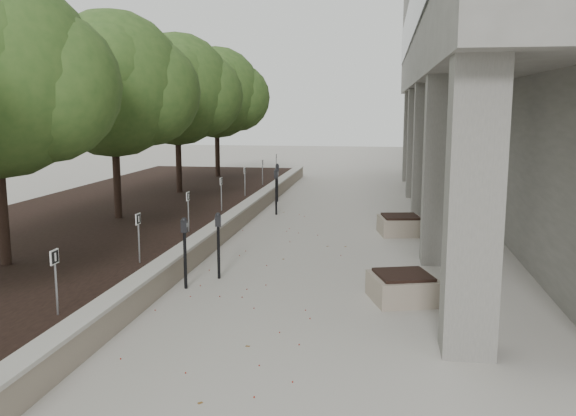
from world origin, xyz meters
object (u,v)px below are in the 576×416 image
Objects in this scene: parking_meter_2 at (218,246)px; parking_meter_3 at (185,253)px; parking_meter_5 at (277,183)px; planter_front at (403,287)px; crabapple_tree_3 at (114,115)px; crabapple_tree_4 at (177,113)px; planter_back at (400,225)px; crabapple_tree_5 at (217,112)px; parking_meter_4 at (276,192)px.

parking_meter_2 is 0.86m from parking_meter_3.
parking_meter_5 is 1.29× the size of planter_front.
crabapple_tree_3 is 6.32m from parking_meter_3.
parking_meter_2 is 1.25× the size of planter_front.
crabapple_tree_4 is 4.04× the size of parking_meter_3.
planter_front is 0.98× the size of planter_back.
crabapple_tree_5 is 4.12× the size of parking_meter_2.
crabapple_tree_5 reaches higher than parking_meter_2.
planter_back is (7.49, -9.09, -2.87)m from crabapple_tree_5.
crabapple_tree_3 is 7.23m from parking_meter_5.
parking_meter_4 is 8.95m from planter_front.
parking_meter_4 is (-0.14, 7.28, 0.06)m from parking_meter_2.
crabapple_tree_3 reaches higher than parking_meter_3.
crabapple_tree_5 reaches higher than parking_meter_3.
crabapple_tree_5 reaches higher than parking_meter_5.
parking_meter_2 is at bearing -45.76° from crabapple_tree_3.
parking_meter_5 is 11.54m from planter_front.
crabapple_tree_3 is at bearing -133.12° from parking_meter_5.
crabapple_tree_4 is at bearing 126.97° from planter_front.
parking_meter_2 is at bearing -90.11° from parking_meter_4.
crabapple_tree_5 is 4.00× the size of parking_meter_5.
parking_meter_5 reaches higher than parking_meter_3.
parking_meter_5 is 1.26× the size of planter_back.
parking_meter_4 is (3.72, -6.68, -2.40)m from crabapple_tree_5.
parking_meter_4 is (3.72, -1.68, -2.40)m from crabapple_tree_4.
crabapple_tree_4 is at bearing -90.00° from crabapple_tree_5.
parking_meter_5 is (-0.57, 9.91, 0.02)m from parking_meter_2.
crabapple_tree_4 is at bearing 151.33° from planter_back.
parking_meter_5 is (-0.13, 10.66, 0.01)m from parking_meter_3.
parking_meter_5 is at bearing 129.74° from planter_back.
parking_meter_3 is at bearing -125.86° from planter_back.
parking_meter_3 is at bearing -53.97° from crabapple_tree_3.
parking_meter_2 reaches higher than planter_front.
parking_meter_5 is (3.29, 5.95, -2.44)m from crabapple_tree_3.
crabapple_tree_3 is 3.77× the size of parking_meter_4.
planter_front is (3.68, -8.14, -0.47)m from parking_meter_4.
crabapple_tree_4 is 5.14× the size of planter_front.
crabapple_tree_5 reaches higher than parking_meter_4.
parking_meter_2 is at bearing -66.71° from crabapple_tree_4.
parking_meter_3 is at bearing -132.61° from parking_meter_2.
crabapple_tree_4 is at bearing 90.00° from crabapple_tree_3.
crabapple_tree_3 is at bearing -90.00° from crabapple_tree_5.
crabapple_tree_5 is (0.00, 5.00, 0.00)m from crabapple_tree_4.
crabapple_tree_4 is at bearing 108.31° from parking_meter_3.
parking_meter_3 is at bearing -76.89° from crabapple_tree_5.
crabapple_tree_4 is 10.58m from parking_meter_3.
parking_meter_3 is at bearing -103.45° from parking_meter_5.
parking_meter_2 is 6.08m from planter_back.
crabapple_tree_5 is (0.00, 10.00, 0.00)m from crabapple_tree_3.
planter_back is (0.09, 5.73, 0.01)m from planter_front.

